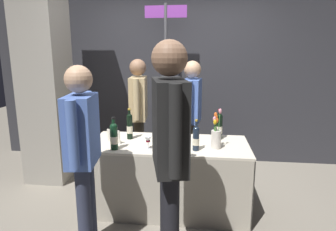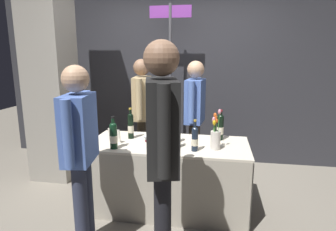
{
  "view_description": "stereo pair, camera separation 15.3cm",
  "coord_description": "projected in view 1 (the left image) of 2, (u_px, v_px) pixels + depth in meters",
  "views": [
    {
      "loc": [
        0.35,
        -2.92,
        1.67
      ],
      "look_at": [
        0.0,
        0.0,
        1.04
      ],
      "focal_mm": 30.76,
      "sensor_mm": 36.0,
      "label": 1
    },
    {
      "loc": [
        0.5,
        -2.9,
        1.67
      ],
      "look_at": [
        0.0,
        0.0,
        1.04
      ],
      "focal_mm": 30.76,
      "sensor_mm": 36.0,
      "label": 2
    }
  ],
  "objects": [
    {
      "name": "brochure_stand",
      "position": [
        114.0,
        136.0,
        3.05
      ],
      "size": [
        0.16,
        0.08,
        0.15
      ],
      "primitive_type": "cube",
      "rotation": [
        -0.1,
        0.0,
        2.79
      ],
      "color": "silver",
      "rests_on": "tasting_table"
    },
    {
      "name": "display_bottle_0",
      "position": [
        219.0,
        126.0,
        3.18
      ],
      "size": [
        0.07,
        0.07,
        0.34
      ],
      "color": "black",
      "rests_on": "tasting_table"
    },
    {
      "name": "flower_vase",
      "position": [
        216.0,
        136.0,
        2.87
      ],
      "size": [
        0.1,
        0.1,
        0.41
      ],
      "color": "silver",
      "rests_on": "tasting_table"
    },
    {
      "name": "ground_plane",
      "position": [
        168.0,
        206.0,
        3.22
      ],
      "size": [
        12.0,
        12.0,
        0.0
      ],
      "primitive_type": "plane",
      "color": "gray"
    },
    {
      "name": "display_bottle_4",
      "position": [
        196.0,
        138.0,
        2.81
      ],
      "size": [
        0.07,
        0.07,
        0.31
      ],
      "color": "#192333",
      "rests_on": "tasting_table"
    },
    {
      "name": "display_bottle_5",
      "position": [
        114.0,
        136.0,
        2.84
      ],
      "size": [
        0.08,
        0.08,
        0.33
      ],
      "color": "black",
      "rests_on": "tasting_table"
    },
    {
      "name": "concrete_pillar",
      "position": [
        44.0,
        63.0,
        3.67
      ],
      "size": [
        0.53,
        0.53,
        3.11
      ],
      "primitive_type": "cube",
      "color": "gray",
      "rests_on": "ground_plane"
    },
    {
      "name": "vendor_assistant",
      "position": [
        192.0,
        110.0,
        3.78
      ],
      "size": [
        0.25,
        0.57,
        1.59
      ],
      "rotation": [
        0.0,
        0.0,
        -1.68
      ],
      "color": "#4C4233",
      "rests_on": "ground_plane"
    },
    {
      "name": "wine_glass_near_vendor",
      "position": [
        148.0,
        140.0,
        2.86
      ],
      "size": [
        0.08,
        0.08,
        0.13
      ],
      "color": "silver",
      "rests_on": "tasting_table"
    },
    {
      "name": "booth_signpost",
      "position": [
        166.0,
        70.0,
        4.13
      ],
      "size": [
        0.59,
        0.04,
        2.36
      ],
      "color": "#47474C",
      "rests_on": "ground_plane"
    },
    {
      "name": "back_partition",
      "position": [
        180.0,
        75.0,
        4.51
      ],
      "size": [
        5.94,
        0.12,
        2.69
      ],
      "primitive_type": "cube",
      "color": "#2D2D33",
      "rests_on": "ground_plane"
    },
    {
      "name": "display_bottle_3",
      "position": [
        130.0,
        126.0,
        3.19
      ],
      "size": [
        0.07,
        0.07,
        0.35
      ],
      "color": "black",
      "rests_on": "tasting_table"
    },
    {
      "name": "taster_foreground_right",
      "position": [
        169.0,
        141.0,
        2.01
      ],
      "size": [
        0.32,
        0.63,
        1.77
      ],
      "rotation": [
        0.0,
        0.0,
        1.81
      ],
      "color": "black",
      "rests_on": "ground_plane"
    },
    {
      "name": "taster_foreground_left",
      "position": [
        83.0,
        145.0,
        2.34
      ],
      "size": [
        0.26,
        0.55,
        1.59
      ],
      "rotation": [
        0.0,
        0.0,
        1.72
      ],
      "color": "#2D3347",
      "rests_on": "ground_plane"
    },
    {
      "name": "featured_wine_bottle",
      "position": [
        174.0,
        130.0,
        3.05
      ],
      "size": [
        0.08,
        0.08,
        0.32
      ],
      "color": "black",
      "rests_on": "tasting_table"
    },
    {
      "name": "vendor_presenter",
      "position": [
        139.0,
        107.0,
        3.9
      ],
      "size": [
        0.26,
        0.6,
        1.61
      ],
      "rotation": [
        0.0,
        0.0,
        -1.46
      ],
      "color": "#4C4233",
      "rests_on": "ground_plane"
    },
    {
      "name": "display_bottle_2",
      "position": [
        176.0,
        136.0,
        2.88
      ],
      "size": [
        0.08,
        0.08,
        0.3
      ],
      "color": "black",
      "rests_on": "tasting_table"
    },
    {
      "name": "tasting_table",
      "position": [
        168.0,
        163.0,
        3.11
      ],
      "size": [
        1.7,
        0.77,
        0.74
      ],
      "color": "beige",
      "rests_on": "ground_plane"
    },
    {
      "name": "display_bottle_1",
      "position": [
        157.0,
        124.0,
        3.31
      ],
      "size": [
        0.08,
        0.08,
        0.33
      ],
      "color": "black",
      "rests_on": "tasting_table"
    }
  ]
}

